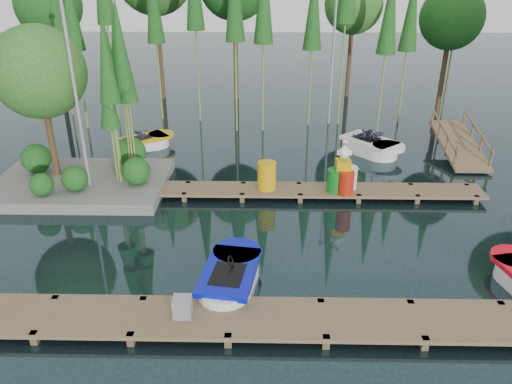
{
  "coord_description": "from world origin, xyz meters",
  "views": [
    {
      "loc": [
        0.79,
        -13.61,
        7.8
      ],
      "look_at": [
        0.5,
        0.5,
        1.1
      ],
      "focal_mm": 35.0,
      "sensor_mm": 36.0,
      "label": 1
    }
  ],
  "objects_px": {
    "island": "(63,102)",
    "yellow_barrel": "(267,176)",
    "boat_yellow_far": "(145,142)",
    "utility_cabinet": "(182,307)",
    "drum_cluster": "(343,176)",
    "boat_blue": "(230,279)"
  },
  "relations": [
    {
      "from": "boat_yellow_far",
      "to": "drum_cluster",
      "type": "height_order",
      "value": "drum_cluster"
    },
    {
      "from": "island",
      "to": "yellow_barrel",
      "type": "relative_size",
      "value": 6.81
    },
    {
      "from": "utility_cabinet",
      "to": "island",
      "type": "bearing_deg",
      "value": 123.81
    },
    {
      "from": "island",
      "to": "drum_cluster",
      "type": "bearing_deg",
      "value": -5.48
    },
    {
      "from": "island",
      "to": "utility_cabinet",
      "type": "distance_m",
      "value": 9.74
    },
    {
      "from": "boat_yellow_far",
      "to": "yellow_barrel",
      "type": "height_order",
      "value": "yellow_barrel"
    },
    {
      "from": "drum_cluster",
      "to": "boat_yellow_far",
      "type": "bearing_deg",
      "value": 148.54
    },
    {
      "from": "drum_cluster",
      "to": "boat_blue",
      "type": "bearing_deg",
      "value": -123.95
    },
    {
      "from": "boat_yellow_far",
      "to": "utility_cabinet",
      "type": "bearing_deg",
      "value": -90.81
    },
    {
      "from": "utility_cabinet",
      "to": "yellow_barrel",
      "type": "bearing_deg",
      "value": 74.67
    },
    {
      "from": "island",
      "to": "yellow_barrel",
      "type": "bearing_deg",
      "value": -6.32
    },
    {
      "from": "yellow_barrel",
      "to": "drum_cluster",
      "type": "xyz_separation_m",
      "value": [
        2.67,
        -0.15,
        0.06
      ]
    },
    {
      "from": "boat_blue",
      "to": "yellow_barrel",
      "type": "distance_m",
      "value": 5.6
    },
    {
      "from": "island",
      "to": "boat_blue",
      "type": "bearing_deg",
      "value": -45.36
    },
    {
      "from": "utility_cabinet",
      "to": "drum_cluster",
      "type": "height_order",
      "value": "drum_cluster"
    },
    {
      "from": "yellow_barrel",
      "to": "drum_cluster",
      "type": "bearing_deg",
      "value": -3.22
    },
    {
      "from": "utility_cabinet",
      "to": "yellow_barrel",
      "type": "distance_m",
      "value": 7.26
    },
    {
      "from": "boat_blue",
      "to": "yellow_barrel",
      "type": "xyz_separation_m",
      "value": [
        0.93,
        5.5,
        0.51
      ]
    },
    {
      "from": "island",
      "to": "yellow_barrel",
      "type": "height_order",
      "value": "island"
    },
    {
      "from": "island",
      "to": "boat_yellow_far",
      "type": "relative_size",
      "value": 2.46
    },
    {
      "from": "utility_cabinet",
      "to": "drum_cluster",
      "type": "distance_m",
      "value": 8.25
    },
    {
      "from": "island",
      "to": "drum_cluster",
      "type": "distance_m",
      "value": 10.12
    }
  ]
}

